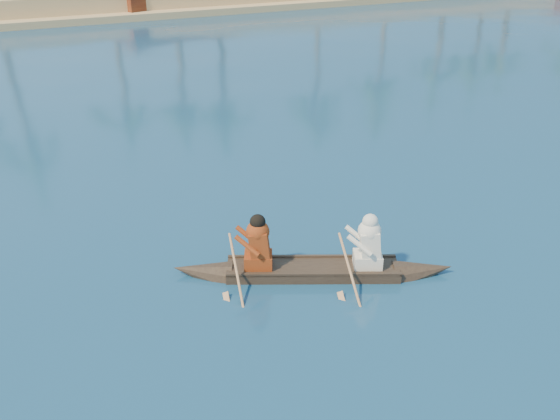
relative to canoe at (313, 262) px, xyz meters
name	(u,v)px	position (x,y,z in m)	size (l,w,h in m)	color
ground	(507,139)	(8.00, 4.00, -0.26)	(160.00, 160.00, 0.00)	#0C2C4D
canoe	(313,262)	(0.00, 0.00, 0.00)	(4.78, 2.56, 1.36)	#3B2D20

